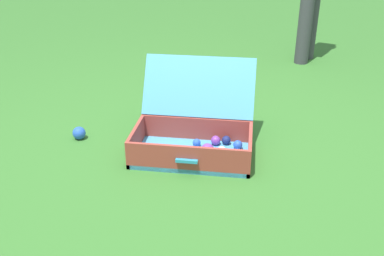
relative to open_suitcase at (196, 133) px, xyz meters
name	(u,v)px	position (x,y,z in m)	size (l,w,h in m)	color
ground_plane	(199,162)	(0.03, -0.12, -0.11)	(16.00, 16.00, 0.00)	#336B28
open_suitcase	(196,133)	(0.00, 0.00, 0.00)	(0.63, 0.57, 0.46)	#4799C6
stray_ball_on_grass	(79,133)	(-0.69, 0.05, -0.08)	(0.07, 0.07, 0.07)	blue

